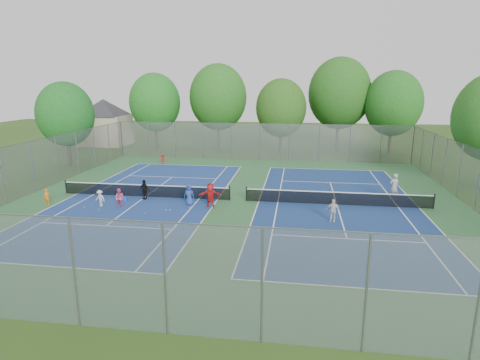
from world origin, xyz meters
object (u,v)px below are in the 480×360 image
ball_hopper (189,196)px  net_right (337,199)px  net_left (145,191)px  ball_crate (125,199)px  instructor (394,187)px

ball_hopper → net_right: bearing=0.9°
net_left → ball_crate: 1.70m
instructor → net_left: bearing=-14.0°
net_right → ball_crate: (-15.06, -1.28, -0.33)m
ball_crate → instructor: size_ratio=0.15×
net_right → ball_crate: bearing=-175.1°
ball_crate → ball_hopper: size_ratio=0.55×
net_left → ball_crate: (-1.06, -1.28, -0.33)m
ball_crate → net_right: bearing=4.9°
net_left → net_right: (14.00, 0.00, 0.00)m
net_right → instructor: size_ratio=6.59×
instructor → ball_hopper: bearing=-12.0°
ball_crate → ball_hopper: ball_hopper is taller
net_left → instructor: instructor is taller
ball_crate → instructor: bearing=9.4°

